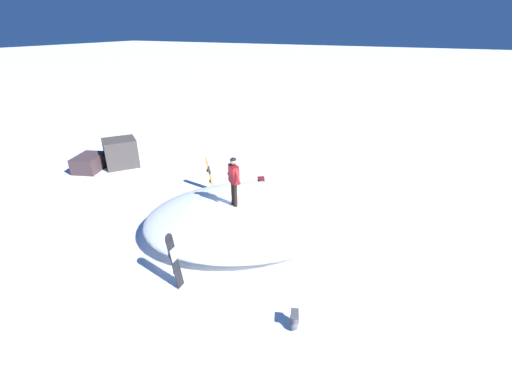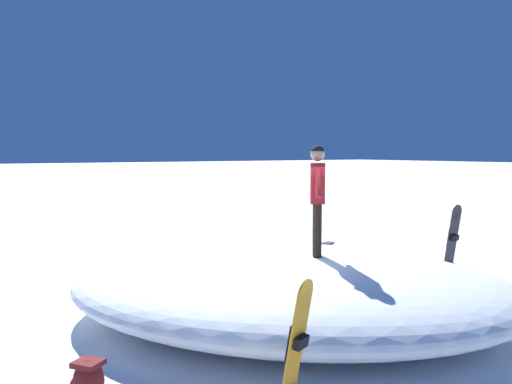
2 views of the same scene
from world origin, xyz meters
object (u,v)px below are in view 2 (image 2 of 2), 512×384
at_px(snowboard_secondary_upright, 452,246).
at_px(snowboarder_standing, 317,189).
at_px(snowboard_primary_upright, 295,358).
at_px(backpack_near, 328,251).
at_px(backpack_far, 88,380).

bearing_deg(snowboard_secondary_upright, snowboarder_standing, 88.91).
bearing_deg(snowboard_primary_upright, snowboarder_standing, -42.97).
distance_m(snowboard_primary_upright, backpack_near, 8.57).
xyz_separation_m(snowboarder_standing, snowboard_primary_upright, (-2.71, 2.52, -1.31)).
bearing_deg(snowboarder_standing, backpack_far, 101.67).
relative_size(snowboarder_standing, backpack_near, 3.02).
relative_size(snowboarder_standing, snowboard_secondary_upright, 1.03).
relative_size(snowboard_primary_upright, snowboard_secondary_upright, 0.92).
bearing_deg(snowboard_primary_upright, backpack_near, -43.16).
distance_m(snowboard_secondary_upright, backpack_far, 7.32).
bearing_deg(backpack_far, snowboard_primary_upright, -143.82).
relative_size(snowboard_primary_upright, backpack_far, 2.86).
height_order(snowboarder_standing, backpack_far, snowboarder_standing).
xyz_separation_m(backpack_near, backpack_far, (-4.34, 7.24, 0.00)).
xyz_separation_m(snowboard_secondary_upright, backpack_near, (3.59, 0.02, -0.65)).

